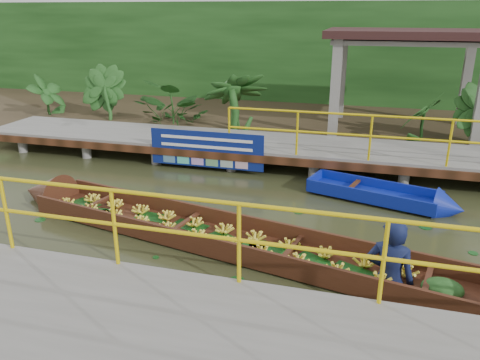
# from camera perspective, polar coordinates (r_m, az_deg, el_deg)

# --- Properties ---
(ground) EXTENTS (80.00, 80.00, 0.00)m
(ground) POSITION_cam_1_polar(r_m,az_deg,el_deg) (8.77, 0.20, -4.87)
(ground) COLOR #2D3319
(ground) RESTS_ON ground
(land_strip) EXTENTS (30.00, 8.00, 0.45)m
(land_strip) POSITION_cam_1_polar(r_m,az_deg,el_deg) (15.71, 7.48, 7.07)
(land_strip) COLOR #312618
(land_strip) RESTS_ON ground
(far_dock) EXTENTS (16.00, 2.06, 1.66)m
(far_dock) POSITION_cam_1_polar(r_m,az_deg,el_deg) (11.75, 4.71, 4.06)
(far_dock) COLOR slate
(far_dock) RESTS_ON ground
(pavilion) EXTENTS (4.40, 3.00, 3.00)m
(pavilion) POSITION_cam_1_polar(r_m,az_deg,el_deg) (14.04, 19.87, 15.30)
(pavilion) COLOR slate
(pavilion) RESTS_ON ground
(foliage_backdrop) EXTENTS (30.00, 0.80, 4.00)m
(foliage_backdrop) POSITION_cam_1_polar(r_m,az_deg,el_deg) (17.88, 8.95, 14.33)
(foliage_backdrop) COLOR #163C13
(foliage_backdrop) RESTS_ON ground
(vendor_boat) EXTENTS (9.84, 2.98, 2.33)m
(vendor_boat) POSITION_cam_1_polar(r_m,az_deg,el_deg) (7.50, 2.14, -6.99)
(vendor_boat) COLOR #3A1D0F
(vendor_boat) RESTS_ON ground
(moored_blue_boat) EXTENTS (3.15, 1.59, 0.73)m
(moored_blue_boat) POSITION_cam_1_polar(r_m,az_deg,el_deg) (9.87, 19.96, -2.41)
(moored_blue_boat) COLOR #0D1E97
(moored_blue_boat) RESTS_ON ground
(blue_banner) EXTENTS (2.82, 0.04, 0.88)m
(blue_banner) POSITION_cam_1_polar(r_m,az_deg,el_deg) (11.24, -4.14, 3.76)
(blue_banner) COLOR navy
(blue_banner) RESTS_ON ground
(tropical_plants) EXTENTS (14.22, 1.22, 1.53)m
(tropical_plants) POSITION_cam_1_polar(r_m,az_deg,el_deg) (13.76, -1.03, 9.62)
(tropical_plants) COLOR #163C13
(tropical_plants) RESTS_ON ground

